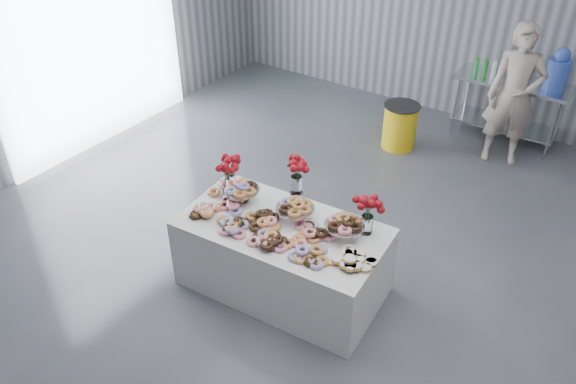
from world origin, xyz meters
name	(u,v)px	position (x,y,z in m)	size (l,w,h in m)	color
ground	(300,286)	(0.00, 0.00, 0.00)	(9.00, 9.00, 0.00)	#3A3C41
room_walls	(279,12)	(-0.27, 0.07, 2.64)	(8.04, 9.04, 4.02)	gray
display_table	(283,257)	(-0.14, -0.10, 0.38)	(1.90, 1.00, 0.75)	white
prep_table	(509,100)	(0.72, 4.10, 0.62)	(1.50, 0.60, 0.90)	silver
donut_mounds	(279,225)	(-0.14, -0.15, 0.80)	(1.80, 0.80, 0.09)	#D2864D
cake_stand_left	(241,189)	(-0.70, 0.01, 0.89)	(0.36, 0.36, 0.17)	silver
cake_stand_mid	(295,207)	(-0.10, 0.06, 0.89)	(0.36, 0.36, 0.17)	silver
cake_stand_right	(345,224)	(0.40, 0.09, 0.89)	(0.36, 0.36, 0.17)	silver
danish_pile	(350,258)	(0.62, -0.19, 0.81)	(0.48, 0.48, 0.11)	white
bouquet_left	(229,164)	(-0.90, 0.10, 1.05)	(0.26, 0.26, 0.42)	white
bouquet_right	(369,206)	(0.54, 0.26, 1.05)	(0.26, 0.26, 0.42)	white
bouquet_center	(297,172)	(-0.21, 0.25, 1.13)	(0.26, 0.26, 0.57)	silver
water_jug	(558,71)	(1.22, 4.10, 1.15)	(0.28, 0.28, 0.55)	#446EEA
drink_bottles	(490,68)	(0.40, 4.00, 1.04)	(0.54, 0.08, 0.27)	#268C33
person	(514,96)	(0.87, 3.57, 0.92)	(0.67, 0.44, 1.84)	#CC8C93
trash_barrel	(400,126)	(-0.40, 3.09, 0.32)	(0.49, 0.49, 0.63)	yellow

